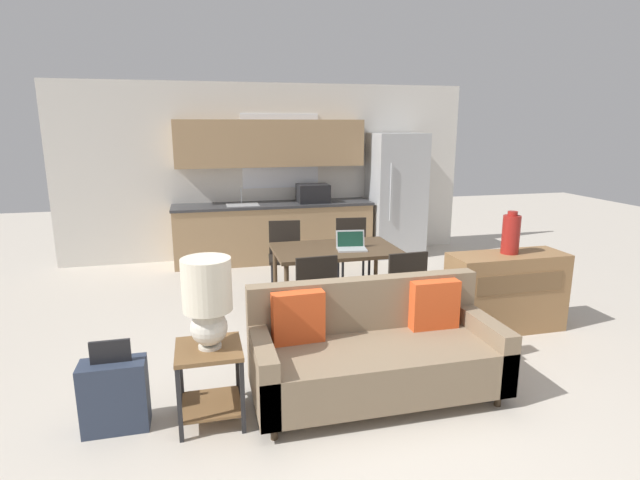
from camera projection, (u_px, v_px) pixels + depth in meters
The scene contains 16 objects.
ground_plane at pixel (362, 405), 3.79m from camera, with size 20.00×20.00×0.00m, color beige.
wall_back at pixel (270, 171), 7.86m from camera, with size 6.40×0.07×2.70m.
kitchen_counter at pixel (274, 207), 7.69m from camera, with size 3.04×0.65×2.15m.
refrigerator at pixel (396, 195), 8.02m from camera, with size 0.81×0.75×1.95m.
dining_table at pixel (335, 254), 5.61m from camera, with size 1.38×0.89×0.73m.
couch at pixel (374, 352), 3.89m from camera, with size 1.91×0.80×0.88m.
side_table at pixel (210, 372), 3.52m from camera, with size 0.46×0.46×0.57m.
table_lamp at pixel (207, 297), 3.39m from camera, with size 0.34×0.34×0.64m.
credenza at pixel (506, 292), 5.12m from camera, with size 1.20×0.45×0.81m.
vase at pixel (511, 234), 5.01m from camera, with size 0.17×0.17×0.43m.
dining_chair_near_right at pixel (401, 288), 4.95m from camera, with size 0.44×0.44×0.89m.
dining_chair_far_right at pixel (352, 249), 6.50m from camera, with size 0.46×0.46×0.89m.
dining_chair_near_left at pixel (313, 293), 4.82m from camera, with size 0.44×0.44×0.89m.
dining_chair_far_left at pixel (285, 253), 6.31m from camera, with size 0.47×0.47×0.89m.
laptop at pixel (351, 245), 5.55m from camera, with size 0.35×0.30×0.20m.
suitcase at pixel (115, 395), 3.45m from camera, with size 0.44×0.22×0.66m.
Camera 1 is at (-1.13, -3.23, 2.08)m, focal length 28.00 mm.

